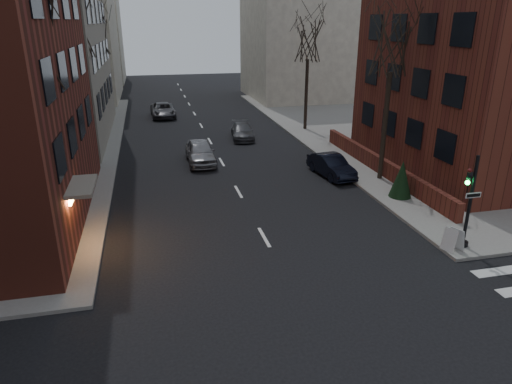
{
  "coord_description": "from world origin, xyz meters",
  "views": [
    {
      "loc": [
        -4.59,
        -5.97,
        9.17
      ],
      "look_at": [
        -0.24,
        12.56,
        2.0
      ],
      "focal_mm": 32.0,
      "sensor_mm": 36.0,
      "label": 1
    }
  ],
  "objects_px": {
    "tree_left_c": "(95,34)",
    "streetlamp_near": "(86,111)",
    "car_lane_gray": "(242,131)",
    "sandwich_board": "(453,239)",
    "tree_left_b": "(73,25)",
    "streetlamp_far": "(109,74)",
    "traffic_signal": "(468,208)",
    "tree_right_a": "(393,43)",
    "parked_sedan": "(331,166)",
    "evergreen_shrub": "(402,179)",
    "car_lane_silver": "(200,152)",
    "car_lane_far": "(163,110)",
    "tree_right_b": "(308,41)",
    "tree_left_a": "(31,40)"
  },
  "relations": [
    {
      "from": "tree_left_a",
      "to": "streetlamp_far",
      "type": "xyz_separation_m",
      "value": [
        0.6,
        28.0,
        -4.23
      ]
    },
    {
      "from": "tree_right_a",
      "to": "car_lane_far",
      "type": "distance_m",
      "value": 26.89
    },
    {
      "from": "tree_left_c",
      "to": "streetlamp_far",
      "type": "relative_size",
      "value": 1.55
    },
    {
      "from": "traffic_signal",
      "to": "parked_sedan",
      "type": "relative_size",
      "value": 0.97
    },
    {
      "from": "streetlamp_far",
      "to": "car_lane_gray",
      "type": "height_order",
      "value": "streetlamp_far"
    },
    {
      "from": "traffic_signal",
      "to": "car_lane_gray",
      "type": "height_order",
      "value": "traffic_signal"
    },
    {
      "from": "tree_left_b",
      "to": "sandwich_board",
      "type": "bearing_deg",
      "value": -46.98
    },
    {
      "from": "streetlamp_near",
      "to": "car_lane_silver",
      "type": "xyz_separation_m",
      "value": [
        6.77,
        2.14,
        -3.46
      ]
    },
    {
      "from": "tree_left_c",
      "to": "car_lane_gray",
      "type": "xyz_separation_m",
      "value": [
        11.54,
        -9.79,
        -7.41
      ]
    },
    {
      "from": "car_lane_silver",
      "to": "sandwich_board",
      "type": "bearing_deg",
      "value": -60.44
    },
    {
      "from": "tree_left_c",
      "to": "tree_right_a",
      "type": "height_order",
      "value": "same"
    },
    {
      "from": "streetlamp_near",
      "to": "sandwich_board",
      "type": "relative_size",
      "value": 6.37
    },
    {
      "from": "traffic_signal",
      "to": "car_lane_far",
      "type": "relative_size",
      "value": 0.79
    },
    {
      "from": "car_lane_far",
      "to": "evergreen_shrub",
      "type": "bearing_deg",
      "value": -67.92
    },
    {
      "from": "tree_right_b",
      "to": "streetlamp_far",
      "type": "xyz_separation_m",
      "value": [
        -17.0,
        10.0,
        -3.35
      ]
    },
    {
      "from": "streetlamp_far",
      "to": "car_lane_gray",
      "type": "relative_size",
      "value": 1.48
    },
    {
      "from": "parked_sedan",
      "to": "car_lane_gray",
      "type": "relative_size",
      "value": 0.97
    },
    {
      "from": "tree_right_b",
      "to": "tree_left_b",
      "type": "bearing_deg",
      "value": -161.18
    },
    {
      "from": "tree_right_b",
      "to": "streetlamp_near",
      "type": "height_order",
      "value": "tree_right_b"
    },
    {
      "from": "parked_sedan",
      "to": "evergreen_shrub",
      "type": "distance_m",
      "value": 5.07
    },
    {
      "from": "streetlamp_near",
      "to": "car_lane_gray",
      "type": "xyz_separation_m",
      "value": [
        10.94,
        8.21,
        -3.62
      ]
    },
    {
      "from": "streetlamp_near",
      "to": "tree_right_b",
      "type": "bearing_deg",
      "value": 30.47
    },
    {
      "from": "tree_right_a",
      "to": "car_lane_silver",
      "type": "bearing_deg",
      "value": 149.02
    },
    {
      "from": "streetlamp_far",
      "to": "streetlamp_near",
      "type": "bearing_deg",
      "value": -90.0
    },
    {
      "from": "tree_left_b",
      "to": "tree_right_a",
      "type": "xyz_separation_m",
      "value": [
        17.6,
        -8.0,
        -0.88
      ]
    },
    {
      "from": "traffic_signal",
      "to": "sandwich_board",
      "type": "relative_size",
      "value": 4.06
    },
    {
      "from": "tree_left_c",
      "to": "traffic_signal",
      "type": "bearing_deg",
      "value": -61.64
    },
    {
      "from": "parked_sedan",
      "to": "evergreen_shrub",
      "type": "bearing_deg",
      "value": -72.14
    },
    {
      "from": "tree_left_b",
      "to": "tree_left_c",
      "type": "xyz_separation_m",
      "value": [
        0.0,
        14.0,
        -0.88
      ]
    },
    {
      "from": "streetlamp_near",
      "to": "parked_sedan",
      "type": "xyz_separation_m",
      "value": [
        14.4,
        -2.57,
        -3.56
      ]
    },
    {
      "from": "tree_left_b",
      "to": "tree_right_a",
      "type": "height_order",
      "value": "tree_left_b"
    },
    {
      "from": "tree_right_b",
      "to": "tree_right_a",
      "type": "bearing_deg",
      "value": -90.0
    },
    {
      "from": "streetlamp_near",
      "to": "car_lane_silver",
      "type": "height_order",
      "value": "streetlamp_near"
    },
    {
      "from": "traffic_signal",
      "to": "sandwich_board",
      "type": "xyz_separation_m",
      "value": [
        -0.64,
        -0.25,
        -1.26
      ]
    },
    {
      "from": "tree_right_b",
      "to": "car_lane_gray",
      "type": "relative_size",
      "value": 2.17
    },
    {
      "from": "tree_right_a",
      "to": "evergreen_shrub",
      "type": "distance_m",
      "value": 7.56
    },
    {
      "from": "evergreen_shrub",
      "to": "car_lane_gray",
      "type": "bearing_deg",
      "value": 110.18
    },
    {
      "from": "car_lane_gray",
      "to": "sandwich_board",
      "type": "relative_size",
      "value": 4.29
    },
    {
      "from": "traffic_signal",
      "to": "streetlamp_near",
      "type": "distance_m",
      "value": 20.86
    },
    {
      "from": "streetlamp_near",
      "to": "evergreen_shrub",
      "type": "xyz_separation_m",
      "value": [
        16.58,
        -7.12,
        -3.08
      ]
    },
    {
      "from": "tree_right_b",
      "to": "car_lane_silver",
      "type": "xyz_separation_m",
      "value": [
        -10.23,
        -7.86,
        -6.81
      ]
    },
    {
      "from": "car_lane_silver",
      "to": "sandwich_board",
      "type": "height_order",
      "value": "car_lane_silver"
    },
    {
      "from": "streetlamp_near",
      "to": "evergreen_shrub",
      "type": "bearing_deg",
      "value": -23.25
    },
    {
      "from": "tree_left_c",
      "to": "parked_sedan",
      "type": "xyz_separation_m",
      "value": [
        15.0,
        -20.57,
        -7.35
      ]
    },
    {
      "from": "tree_right_b",
      "to": "car_lane_silver",
      "type": "bearing_deg",
      "value": -142.47
    },
    {
      "from": "streetlamp_near",
      "to": "tree_right_a",
      "type": "bearing_deg",
      "value": -13.24
    },
    {
      "from": "tree_left_c",
      "to": "streetlamp_near",
      "type": "xyz_separation_m",
      "value": [
        0.6,
        -18.0,
        -3.79
      ]
    },
    {
      "from": "streetlamp_far",
      "to": "tree_left_c",
      "type": "bearing_deg",
      "value": -106.7
    },
    {
      "from": "car_lane_silver",
      "to": "sandwich_board",
      "type": "xyz_separation_m",
      "value": [
        8.73,
        -15.4,
        -0.14
      ]
    },
    {
      "from": "tree_right_b",
      "to": "streetlamp_near",
      "type": "bearing_deg",
      "value": -149.53
    }
  ]
}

